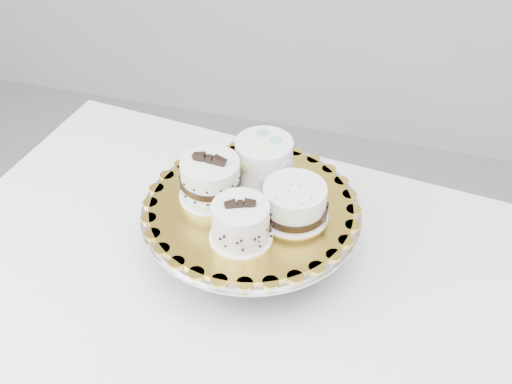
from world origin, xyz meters
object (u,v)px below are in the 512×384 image
(cake_stand, at_px, (251,221))
(cake_swirl, at_px, (241,223))
(cake_board, at_px, (251,206))
(cake_banded, at_px, (211,180))
(table, at_px, (235,297))
(cake_dots, at_px, (264,159))
(cake_ribbon, at_px, (295,203))

(cake_stand, relative_size, cake_swirl, 3.21)
(cake_board, relative_size, cake_banded, 3.11)
(table, distance_m, cake_dots, 0.28)
(cake_banded, height_order, cake_dots, cake_banded)
(cake_board, relative_size, cake_ribbon, 2.86)
(cake_banded, bearing_deg, cake_dots, 51.32)
(table, distance_m, cake_board, 0.20)
(table, distance_m, cake_ribbon, 0.25)
(cake_banded, xyz_separation_m, cake_dots, (0.08, 0.08, 0.00))
(cake_stand, xyz_separation_m, cake_dots, (-0.00, 0.09, 0.08))
(cake_ribbon, bearing_deg, cake_swirl, -138.22)
(cake_stand, xyz_separation_m, cake_board, (0.00, 0.00, 0.04))
(cake_swirl, distance_m, cake_banded, 0.12)
(cake_swirl, bearing_deg, cake_banded, 112.14)
(cake_board, bearing_deg, table, -108.61)
(table, height_order, cake_swirl, cake_swirl)
(cake_stand, bearing_deg, table, -108.61)
(cake_dots, bearing_deg, cake_board, -96.07)
(table, distance_m, cake_banded, 0.25)
(table, bearing_deg, cake_banded, 141.39)
(cake_swirl, height_order, cake_banded, cake_banded)
(table, bearing_deg, cake_board, 78.20)
(table, relative_size, cake_stand, 3.09)
(cake_swirl, distance_m, cake_ribbon, 0.11)
(cake_stand, xyz_separation_m, cake_banded, (-0.08, 0.01, 0.07))
(cake_ribbon, bearing_deg, cake_board, 172.19)
(cake_board, bearing_deg, cake_dots, 90.49)
(cake_stand, bearing_deg, cake_board, 75.96)
(cake_swirl, height_order, cake_dots, cake_swirl)
(table, xyz_separation_m, cake_banded, (-0.06, 0.06, 0.23))
(cake_board, height_order, cake_swirl, cake_swirl)
(cake_board, relative_size, cake_swirl, 2.95)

